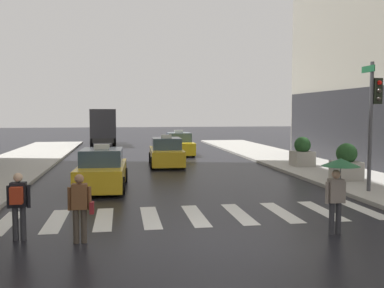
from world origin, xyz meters
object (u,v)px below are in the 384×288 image
(taxi_third, at_px, (179,145))
(pedestrian_with_umbrella, at_px, (339,175))
(traffic_light_pole, at_px, (374,108))
(pedestrian_with_handbag, at_px, (80,204))
(taxi_lead, at_px, (102,171))
(taxi_second, at_px, (166,153))
(pedestrian_with_backpack, at_px, (18,201))
(planter_near_corner, at_px, (346,163))
(planter_mid_block, at_px, (302,153))
(box_truck, at_px, (103,126))

(taxi_third, height_order, pedestrian_with_umbrella, pedestrian_with_umbrella)
(traffic_light_pole, relative_size, pedestrian_with_handbag, 2.91)
(taxi_lead, height_order, pedestrian_with_umbrella, pedestrian_with_umbrella)
(taxi_second, height_order, pedestrian_with_backpack, taxi_second)
(taxi_second, relative_size, taxi_third, 1.01)
(taxi_second, relative_size, pedestrian_with_backpack, 2.78)
(pedestrian_with_handbag, height_order, planter_near_corner, planter_near_corner)
(taxi_second, bearing_deg, taxi_lead, -115.11)
(taxi_third, distance_m, planter_mid_block, 10.34)
(traffic_light_pole, relative_size, taxi_second, 1.04)
(taxi_third, distance_m, pedestrian_with_handbag, 21.33)
(traffic_light_pole, bearing_deg, planter_mid_block, 85.82)
(taxi_lead, xyz_separation_m, taxi_second, (3.34, 7.12, 0.00))
(taxi_lead, bearing_deg, taxi_third, 69.87)
(taxi_lead, bearing_deg, box_truck, 92.27)
(taxi_lead, xyz_separation_m, taxi_third, (4.86, 13.25, 0.00))
(pedestrian_with_backpack, xyz_separation_m, planter_mid_block, (12.26, 11.70, -0.10))
(planter_mid_block, bearing_deg, taxi_lead, -156.32)
(traffic_light_pole, bearing_deg, taxi_lead, 163.32)
(pedestrian_with_umbrella, relative_size, pedestrian_with_backpack, 1.18)
(taxi_third, distance_m, pedestrian_with_umbrella, 21.04)
(traffic_light_pole, height_order, taxi_lead, traffic_light_pole)
(taxi_lead, xyz_separation_m, planter_mid_block, (10.58, 4.64, 0.15))
(box_truck, bearing_deg, pedestrian_with_handbag, -88.62)
(pedestrian_with_umbrella, bearing_deg, pedestrian_with_backpack, 175.08)
(taxi_third, bearing_deg, pedestrian_with_handbag, -103.68)
(taxi_third, distance_m, planter_near_corner, 14.67)
(box_truck, height_order, pedestrian_with_handbag, box_truck)
(planter_near_corner, height_order, planter_mid_block, same)
(taxi_third, xyz_separation_m, box_truck, (-5.78, 10.06, 1.13))
(taxi_lead, height_order, planter_mid_block, taxi_lead)
(traffic_light_pole, xyz_separation_m, planter_near_corner, (0.46, 2.70, -2.38))
(taxi_lead, xyz_separation_m, pedestrian_with_umbrella, (6.21, -7.73, 0.79))
(traffic_light_pole, xyz_separation_m, taxi_second, (-6.69, 10.12, -2.53))
(traffic_light_pole, bearing_deg, pedestrian_with_backpack, -160.90)
(traffic_light_pole, height_order, planter_mid_block, traffic_light_pole)
(pedestrian_with_backpack, bearing_deg, pedestrian_with_umbrella, -4.92)
(taxi_third, relative_size, pedestrian_with_handbag, 2.76)
(taxi_third, relative_size, box_truck, 0.60)
(traffic_light_pole, height_order, taxi_third, traffic_light_pole)
(pedestrian_with_backpack, relative_size, planter_mid_block, 1.03)
(planter_near_corner, bearing_deg, taxi_second, 133.93)
(pedestrian_with_umbrella, bearing_deg, taxi_third, 93.69)
(traffic_light_pole, bearing_deg, taxi_second, 123.45)
(taxi_second, distance_m, planter_near_corner, 10.30)
(box_truck, height_order, planter_near_corner, box_truck)
(pedestrian_with_umbrella, distance_m, planter_mid_block, 13.14)
(planter_near_corner, bearing_deg, traffic_light_pole, -99.64)
(taxi_lead, height_order, pedestrian_with_backpack, taxi_lead)
(planter_near_corner, xyz_separation_m, planter_mid_block, (0.10, 4.94, 0.00))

